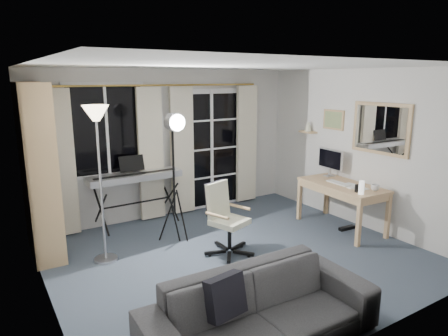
# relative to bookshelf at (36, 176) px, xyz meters

# --- Properties ---
(floor) EXTENTS (4.50, 4.00, 0.02)m
(floor) POSITION_rel_bookshelf_xyz_m (2.13, -1.40, -1.06)
(floor) COLOR #333E4A
(floor) RESTS_ON ground
(window) EXTENTS (1.20, 0.08, 1.40)m
(window) POSITION_rel_bookshelf_xyz_m (1.08, 0.57, 0.45)
(window) COLOR white
(window) RESTS_ON floor
(french_door) EXTENTS (1.32, 0.09, 2.11)m
(french_door) POSITION_rel_bookshelf_xyz_m (2.88, 0.57, -0.02)
(french_door) COLOR white
(french_door) RESTS_ON floor
(curtains) EXTENTS (3.60, 0.07, 2.13)m
(curtains) POSITION_rel_bookshelf_xyz_m (1.99, 0.48, 0.04)
(curtains) COLOR gold
(curtains) RESTS_ON floor
(bookshelf) EXTENTS (0.38, 1.04, 2.21)m
(bookshelf) POSITION_rel_bookshelf_xyz_m (0.00, 0.00, 0.00)
(bookshelf) COLOR tan
(bookshelf) RESTS_ON floor
(torchiere_lamp) EXTENTS (0.34, 0.34, 1.95)m
(torchiere_lamp) POSITION_rel_bookshelf_xyz_m (0.64, -0.62, 0.52)
(torchiere_lamp) COLOR #B2B2B7
(torchiere_lamp) RESTS_ON floor
(keyboard_piano) EXTENTS (1.43, 0.71, 1.03)m
(keyboard_piano) POSITION_rel_bookshelf_xyz_m (1.39, 0.30, -0.27)
(keyboard_piano) COLOR black
(keyboard_piano) RESTS_ON floor
(studio_light) EXTENTS (0.36, 0.37, 1.85)m
(studio_light) POSITION_rel_bookshelf_xyz_m (1.66, -0.58, 0.43)
(studio_light) COLOR black
(studio_light) RESTS_ON floor
(office_chair) EXTENTS (0.65, 0.63, 0.94)m
(office_chair) POSITION_rel_bookshelf_xyz_m (2.03, -1.19, -0.50)
(office_chair) COLOR black
(office_chair) RESTS_ON floor
(desk) EXTENTS (0.73, 1.35, 0.71)m
(desk) POSITION_rel_bookshelf_xyz_m (4.01, -1.42, -0.43)
(desk) COLOR tan
(desk) RESTS_ON floor
(monitor) EXTENTS (0.17, 0.51, 0.44)m
(monitor) POSITION_rel_bookshelf_xyz_m (4.21, -0.97, -0.08)
(monitor) COLOR silver
(monitor) RESTS_ON desk
(desk_clutter) EXTENTS (0.44, 0.80, 0.89)m
(desk_clutter) POSITION_rel_bookshelf_xyz_m (3.94, -1.64, -0.50)
(desk_clutter) COLOR white
(desk_clutter) RESTS_ON desk
(mug) EXTENTS (0.12, 0.10, 0.12)m
(mug) POSITION_rel_bookshelf_xyz_m (4.11, -1.92, -0.29)
(mug) COLOR silver
(mug) RESTS_ON desk
(wall_mirror) EXTENTS (0.04, 0.94, 0.74)m
(wall_mirror) POSITION_rel_bookshelf_xyz_m (4.35, -1.75, 0.50)
(wall_mirror) COLOR tan
(wall_mirror) RESTS_ON floor
(framed_print) EXTENTS (0.03, 0.42, 0.32)m
(framed_print) POSITION_rel_bookshelf_xyz_m (4.36, -0.85, 0.55)
(framed_print) COLOR tan
(framed_print) RESTS_ON floor
(wall_shelf) EXTENTS (0.16, 0.30, 0.18)m
(wall_shelf) POSITION_rel_bookshelf_xyz_m (4.29, -0.35, 0.36)
(wall_shelf) COLOR tan
(wall_shelf) RESTS_ON floor
(sofa) EXTENTS (2.09, 0.66, 0.81)m
(sofa) POSITION_rel_bookshelf_xyz_m (1.32, -2.95, -0.64)
(sofa) COLOR #2A292B
(sofa) RESTS_ON floor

